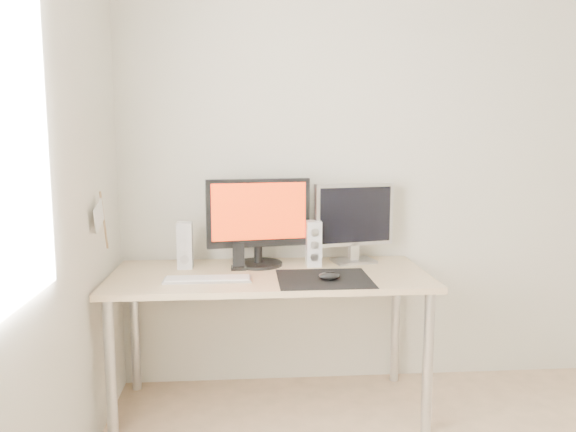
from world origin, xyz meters
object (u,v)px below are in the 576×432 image
desk (270,288)px  mouse (329,276)px  phone_dock (239,262)px  second_monitor (354,219)px  main_monitor (258,219)px  speaker_left (185,245)px  speaker_right (314,243)px  keyboard (208,279)px

desk → mouse: bearing=-31.8°
mouse → phone_dock: (-0.44, 0.26, 0.02)m
second_monitor → phone_dock: bearing=-168.8°
main_monitor → speaker_left: main_monitor is taller
speaker_right → keyboard: bearing=-153.5°
desk → second_monitor: second_monitor is taller
mouse → keyboard: size_ratio=0.25×
keyboard → speaker_right: bearing=26.5°
main_monitor → speaker_right: (0.29, -0.03, -0.13)m
speaker_right → second_monitor: bearing=16.8°
keyboard → second_monitor: bearing=23.8°
mouse → main_monitor: (-0.33, 0.34, 0.23)m
desk → second_monitor: (0.47, 0.21, 0.32)m
main_monitor → speaker_right: size_ratio=2.27×
main_monitor → speaker_right: 0.32m
second_monitor → speaker_left: 0.92m
speaker_left → keyboard: 0.32m
mouse → main_monitor: size_ratio=0.19×
mouse → keyboard: bearing=175.9°
mouse → keyboard: 0.58m
main_monitor → phone_dock: bearing=-143.0°
speaker_right → keyboard: speaker_right is taller
second_monitor → keyboard: bearing=-156.2°
speaker_left → keyboard: (0.13, -0.27, -0.11)m
speaker_left → main_monitor: bearing=3.6°
speaker_left → phone_dock: bearing=-11.3°
second_monitor → keyboard: 0.88m
mouse → speaker_right: 0.33m
keyboard → mouse: bearing=-4.1°
main_monitor → keyboard: main_monitor is taller
speaker_left → mouse: bearing=-23.8°
mouse → speaker_right: size_ratio=0.43×
keyboard → phone_dock: (0.15, 0.22, 0.03)m
main_monitor → keyboard: bearing=-130.3°
desk → speaker_left: bearing=161.9°
desk → second_monitor: 0.61m
mouse → second_monitor: (0.19, 0.38, 0.22)m
desk → keyboard: bearing=-156.6°
second_monitor → speaker_right: bearing=-163.2°
mouse → speaker_left: 0.79m
keyboard → phone_dock: phone_dock is taller
mouse → main_monitor: bearing=134.1°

